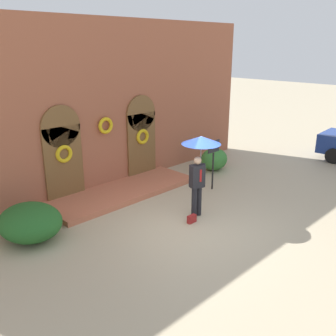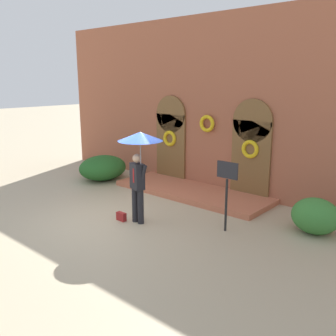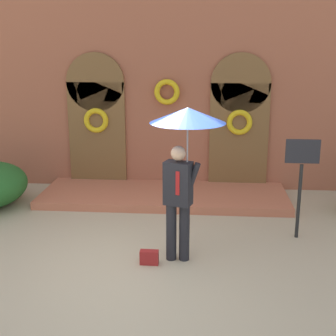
% 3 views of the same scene
% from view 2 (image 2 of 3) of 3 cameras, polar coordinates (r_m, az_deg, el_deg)
% --- Properties ---
extents(ground_plane, '(80.00, 80.00, 0.00)m').
position_cam_2_polar(ground_plane, '(9.98, -7.34, -7.89)').
color(ground_plane, tan).
extents(building_facade, '(14.00, 2.30, 5.60)m').
position_cam_2_polar(building_facade, '(12.47, 6.84, 9.04)').
color(building_facade, '#9E563D').
rests_on(building_facade, ground).
extents(person_with_umbrella, '(1.10, 1.10, 2.36)m').
position_cam_2_polar(person_with_umbrella, '(9.19, -4.36, 2.76)').
color(person_with_umbrella, black).
rests_on(person_with_umbrella, ground).
extents(handbag, '(0.28, 0.12, 0.22)m').
position_cam_2_polar(handbag, '(9.91, -7.13, -7.35)').
color(handbag, maroon).
rests_on(handbag, ground).
extents(sign_post, '(0.56, 0.06, 1.72)m').
position_cam_2_polar(sign_post, '(8.98, 8.96, -2.54)').
color(sign_post, black).
rests_on(sign_post, ground).
extents(shrub_left, '(1.54, 1.79, 0.89)m').
position_cam_2_polar(shrub_left, '(13.89, -9.91, 0.04)').
color(shrub_left, '#235B23').
rests_on(shrub_left, ground).
extents(shrub_right, '(1.13, 0.98, 0.87)m').
position_cam_2_polar(shrub_right, '(9.62, 21.54, -6.81)').
color(shrub_right, '#387A33').
rests_on(shrub_right, ground).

